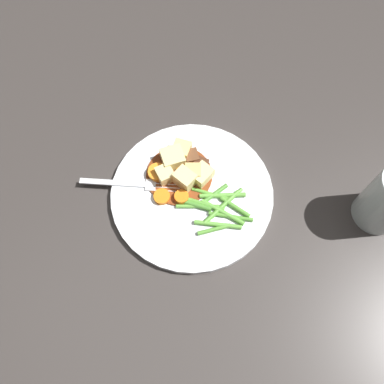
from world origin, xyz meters
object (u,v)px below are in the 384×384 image
(potato_chunk_4, at_px, (165,175))
(meat_chunk_1, at_px, (201,163))
(dinner_plate, at_px, (192,194))
(carrot_slice_0, at_px, (182,198))
(potato_chunk_3, at_px, (182,150))
(potato_chunk_5, at_px, (173,158))
(carrot_slice_2, at_px, (185,166))
(potato_chunk_2, at_px, (187,178))
(potato_chunk_1, at_px, (202,175))
(fork, at_px, (133,184))
(carrot_slice_1, at_px, (162,197))
(meat_chunk_0, at_px, (192,157))
(potato_chunk_0, at_px, (193,173))
(carrot_slice_3, at_px, (158,173))

(potato_chunk_4, height_order, meat_chunk_1, potato_chunk_4)
(dinner_plate, xyz_separation_m, carrot_slice_0, (-0.00, 0.02, 0.01))
(potato_chunk_3, distance_m, potato_chunk_5, 0.02)
(carrot_slice_2, relative_size, potato_chunk_2, 0.99)
(potato_chunk_1, relative_size, potato_chunk_3, 1.18)
(potato_chunk_3, distance_m, potato_chunk_4, 0.06)
(potato_chunk_4, bearing_deg, potato_chunk_2, -137.21)
(potato_chunk_1, distance_m, meat_chunk_1, 0.03)
(dinner_plate, height_order, potato_chunk_1, potato_chunk_1)
(carrot_slice_2, distance_m, potato_chunk_3, 0.03)
(potato_chunk_2, xyz_separation_m, potato_chunk_4, (0.03, 0.03, -0.00))
(carrot_slice_0, relative_size, potato_chunk_1, 0.68)
(fork, bearing_deg, carrot_slice_1, -151.47)
(potato_chunk_3, bearing_deg, potato_chunk_4, 115.16)
(carrot_slice_0, height_order, meat_chunk_1, meat_chunk_1)
(carrot_slice_2, bearing_deg, meat_chunk_0, -69.91)
(potato_chunk_0, bearing_deg, meat_chunk_1, -69.28)
(carrot_slice_1, height_order, meat_chunk_1, meat_chunk_1)
(carrot_slice_1, relative_size, fork, 0.19)
(potato_chunk_2, bearing_deg, potato_chunk_0, -79.31)
(carrot_slice_3, xyz_separation_m, potato_chunk_3, (0.01, -0.06, 0.01))
(carrot_slice_2, height_order, potato_chunk_5, potato_chunk_5)
(carrot_slice_1, height_order, potato_chunk_4, potato_chunk_4)
(dinner_plate, distance_m, carrot_slice_3, 0.07)
(carrot_slice_1, bearing_deg, potato_chunk_2, -89.26)
(fork, bearing_deg, carrot_slice_3, -99.52)
(potato_chunk_2, bearing_deg, dinner_plate, 169.72)
(meat_chunk_0, bearing_deg, potato_chunk_5, 63.42)
(potato_chunk_3, bearing_deg, meat_chunk_0, -159.70)
(potato_chunk_1, bearing_deg, carrot_slice_3, 49.64)
(meat_chunk_0, xyz_separation_m, fork, (0.02, 0.11, -0.01))
(carrot_slice_0, relative_size, potato_chunk_0, 0.91)
(carrot_slice_0, distance_m, meat_chunk_0, 0.08)
(potato_chunk_1, bearing_deg, carrot_slice_1, 84.07)
(fork, bearing_deg, potato_chunk_1, -118.91)
(carrot_slice_1, bearing_deg, dinner_plate, -113.20)
(potato_chunk_2, height_order, potato_chunk_4, potato_chunk_2)
(carrot_slice_1, xyz_separation_m, potato_chunk_5, (0.05, -0.05, 0.01))
(meat_chunk_1, bearing_deg, potato_chunk_2, 107.01)
(carrot_slice_1, relative_size, meat_chunk_1, 1.21)
(meat_chunk_1, bearing_deg, potato_chunk_1, 146.48)
(potato_chunk_1, height_order, meat_chunk_1, potato_chunk_1)
(carrot_slice_0, height_order, carrot_slice_2, carrot_slice_0)
(potato_chunk_0, relative_size, meat_chunk_1, 1.15)
(potato_chunk_2, distance_m, meat_chunk_1, 0.04)
(potato_chunk_1, height_order, fork, potato_chunk_1)
(fork, bearing_deg, potato_chunk_0, -116.16)
(potato_chunk_1, distance_m, potato_chunk_5, 0.06)
(dinner_plate, relative_size, carrot_slice_2, 8.22)
(potato_chunk_1, xyz_separation_m, potato_chunk_3, (0.06, 0.00, 0.00))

